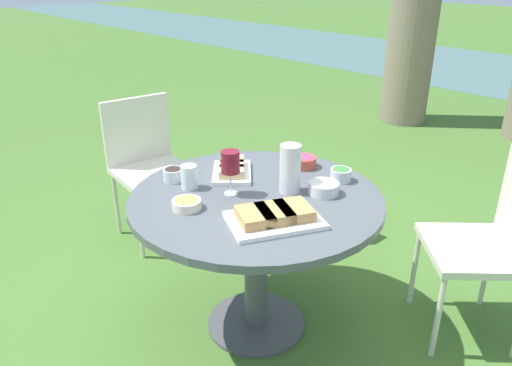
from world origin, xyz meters
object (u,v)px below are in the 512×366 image
object	(u,v)px
wine_glass	(230,163)
water_pitcher	(290,169)
handbag	(342,215)
dining_table	(256,219)
chair_near_right	(147,158)
chair_near_left	(494,235)

from	to	relation	value
wine_glass	water_pitcher	bearing A→B (deg)	53.21
water_pitcher	handbag	xyz separation A→B (m)	(-0.37, 0.91, -0.70)
wine_glass	handbag	bearing A→B (deg)	100.87
water_pitcher	handbag	size ratio (longest dim) A/B	0.60
handbag	water_pitcher	bearing A→B (deg)	-67.69
water_pitcher	wine_glass	world-z (taller)	water_pitcher
dining_table	chair_near_right	xyz separation A→B (m)	(-1.16, 0.13, -0.07)
dining_table	wine_glass	bearing A→B (deg)	-139.18
chair_near_right	wine_glass	bearing A→B (deg)	-10.73
chair_near_right	water_pitcher	world-z (taller)	water_pitcher
chair_near_right	water_pitcher	size ratio (longest dim) A/B	4.01
water_pitcher	wine_glass	size ratio (longest dim) A/B	1.09
chair_near_right	wine_glass	xyz separation A→B (m)	(1.08, -0.20, 0.34)
dining_table	wine_glass	size ratio (longest dim) A/B	5.55
wine_glass	handbag	distance (m)	1.35
dining_table	water_pitcher	size ratio (longest dim) A/B	5.08
dining_table	chair_near_left	size ratio (longest dim) A/B	1.27
chair_near_right	handbag	distance (m)	1.32
dining_table	water_pitcher	xyz separation A→B (m)	(0.07, 0.14, 0.23)
chair_near_left	wine_glass	bearing A→B (deg)	-134.50
chair_near_left	chair_near_right	size ratio (longest dim) A/B	1.00
chair_near_left	handbag	size ratio (longest dim) A/B	2.42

